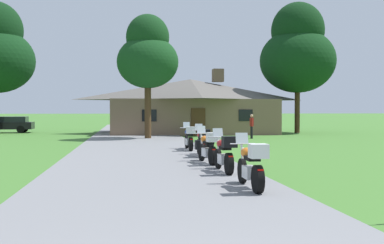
{
  "coord_description": "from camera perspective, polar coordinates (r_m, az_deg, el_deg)",
  "views": [
    {
      "loc": [
        -0.7,
        -3.31,
        1.93
      ],
      "look_at": [
        2.44,
        18.76,
        1.37
      ],
      "focal_mm": 43.03,
      "sensor_mm": 36.0,
      "label": 1
    }
  ],
  "objects": [
    {
      "name": "motorcycle_blue_farthest_in_row",
      "position": [
        21.76,
        -0.36,
        -2.01
      ],
      "size": [
        0.66,
        2.08,
        1.3
      ],
      "rotation": [
        0.0,
        0.0,
        0.0
      ],
      "color": "black",
      "rests_on": "asphalt_driveway"
    },
    {
      "name": "motorcycle_orange_nearest_to_camera",
      "position": [
        11.08,
        7.35,
        -5.38
      ],
      "size": [
        0.66,
        2.08,
        1.3
      ],
      "rotation": [
        0.0,
        0.0,
        -0.01
      ],
      "color": "black",
      "rests_on": "asphalt_driveway"
    },
    {
      "name": "motorcycle_orange_third_in_row",
      "position": [
        16.28,
        1.99,
        -3.18
      ],
      "size": [
        0.69,
        2.08,
        1.3
      ],
      "rotation": [
        0.0,
        0.0,
        0.1
      ],
      "color": "black",
      "rests_on": "asphalt_driveway"
    },
    {
      "name": "tree_right_of_lodge",
      "position": [
        40.82,
        12.95,
        8.47
      ],
      "size": [
        6.44,
        6.44,
        11.17
      ],
      "color": "#422D19",
      "rests_on": "ground"
    },
    {
      "name": "motorcycle_red_second_in_row",
      "position": [
        13.99,
        4.05,
        -3.95
      ],
      "size": [
        0.66,
        2.08,
        1.3
      ],
      "rotation": [
        0.0,
        0.0,
        0.02
      ],
      "color": "black",
      "rests_on": "asphalt_driveway"
    },
    {
      "name": "bystander_red_shirt_near_lodge",
      "position": [
        31.71,
        7.4,
        -0.37
      ],
      "size": [
        0.26,
        0.55,
        1.67
      ],
      "rotation": [
        0.0,
        0.0,
        4.59
      ],
      "color": "black",
      "rests_on": "ground"
    },
    {
      "name": "tree_by_lodge_front",
      "position": [
        31.31,
        -5.51,
        8.25
      ],
      "size": [
        4.13,
        4.13,
        8.38
      ],
      "color": "#422D19",
      "rests_on": "ground"
    },
    {
      "name": "parked_black_suv_far_left",
      "position": [
        42.6,
        -22.07,
        -0.21
      ],
      "size": [
        4.65,
        2.02,
        1.4
      ],
      "rotation": [
        0.0,
        0.0,
        1.6
      ],
      "color": "black",
      "rests_on": "ground"
    },
    {
      "name": "stone_lodge",
      "position": [
        39.23,
        -0.19,
        2.08
      ],
      "size": [
        14.05,
        9.07,
        5.49
      ],
      "color": "brown",
      "rests_on": "ground"
    },
    {
      "name": "ground_plane",
      "position": [
        23.4,
        -6.36,
        -3.3
      ],
      "size": [
        500.0,
        500.0,
        0.0
      ],
      "primitive_type": "plane",
      "color": "#42752D"
    },
    {
      "name": "motorcycle_red_fourth_in_row",
      "position": [
        18.79,
        1.31,
        -2.59
      ],
      "size": [
        0.72,
        2.08,
        1.3
      ],
      "rotation": [
        0.0,
        0.0,
        -0.01
      ],
      "color": "black",
      "rests_on": "asphalt_driveway"
    },
    {
      "name": "asphalt_driveway",
      "position": [
        21.41,
        -6.19,
        -3.66
      ],
      "size": [
        6.4,
        80.0,
        0.06
      ],
      "primitive_type": "cube",
      "color": "slate",
      "rests_on": "ground"
    }
  ]
}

